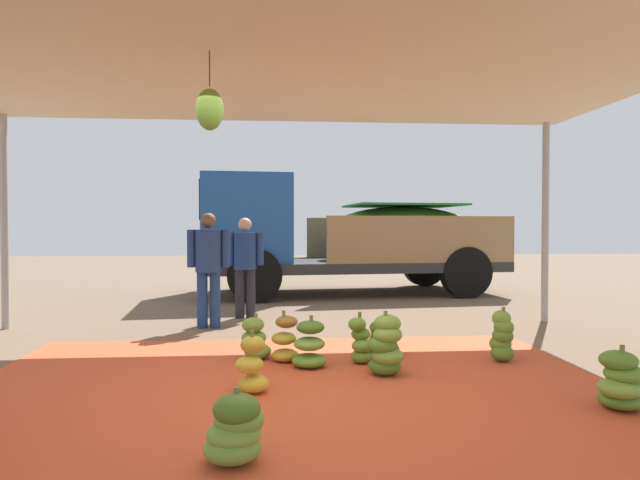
{
  "coord_description": "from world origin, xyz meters",
  "views": [
    {
      "loc": [
        -0.14,
        -4.52,
        1.38
      ],
      "look_at": [
        0.35,
        1.55,
        1.24
      ],
      "focal_mm": 31.15,
      "sensor_mm": 36.0,
      "label": 1
    }
  ],
  "objects_px": {
    "banana_bunch_9": "(285,340)",
    "banana_bunch_10": "(502,337)",
    "banana_bunch_4": "(252,367)",
    "worker_0": "(209,261)",
    "banana_bunch_2": "(255,340)",
    "banana_bunch_7": "(383,339)",
    "banana_bunch_8": "(621,382)",
    "cargo_truck_main": "(340,235)",
    "banana_bunch_11": "(235,430)",
    "banana_bunch_3": "(361,342)",
    "banana_bunch_0": "(386,347)",
    "worker_1": "(245,260)",
    "banana_bunch_1": "(310,346)"
  },
  "relations": [
    {
      "from": "banana_bunch_4",
      "to": "worker_0",
      "type": "height_order",
      "value": "worker_0"
    },
    {
      "from": "banana_bunch_1",
      "to": "banana_bunch_11",
      "type": "xyz_separation_m",
      "value": [
        -0.57,
        -2.17,
        -0.02
      ]
    },
    {
      "from": "banana_bunch_1",
      "to": "banana_bunch_10",
      "type": "relative_size",
      "value": 0.91
    },
    {
      "from": "banana_bunch_2",
      "to": "worker_1",
      "type": "height_order",
      "value": "worker_1"
    },
    {
      "from": "banana_bunch_11",
      "to": "banana_bunch_3",
      "type": "bearing_deg",
      "value": 64.46
    },
    {
      "from": "banana_bunch_4",
      "to": "worker_1",
      "type": "relative_size",
      "value": 0.34
    },
    {
      "from": "banana_bunch_7",
      "to": "worker_1",
      "type": "height_order",
      "value": "worker_1"
    },
    {
      "from": "banana_bunch_0",
      "to": "cargo_truck_main",
      "type": "height_order",
      "value": "cargo_truck_main"
    },
    {
      "from": "banana_bunch_3",
      "to": "cargo_truck_main",
      "type": "relative_size",
      "value": 0.08
    },
    {
      "from": "banana_bunch_7",
      "to": "banana_bunch_9",
      "type": "distance_m",
      "value": 1.05
    },
    {
      "from": "banana_bunch_3",
      "to": "banana_bunch_0",
      "type": "bearing_deg",
      "value": -71.03
    },
    {
      "from": "banana_bunch_8",
      "to": "banana_bunch_10",
      "type": "relative_size",
      "value": 0.88
    },
    {
      "from": "banana_bunch_4",
      "to": "cargo_truck_main",
      "type": "distance_m",
      "value": 7.12
    },
    {
      "from": "worker_1",
      "to": "banana_bunch_9",
      "type": "bearing_deg",
      "value": -78.8
    },
    {
      "from": "worker_0",
      "to": "banana_bunch_2",
      "type": "bearing_deg",
      "value": -69.65
    },
    {
      "from": "banana_bunch_7",
      "to": "banana_bunch_11",
      "type": "xyz_separation_m",
      "value": [
        -1.37,
        -2.55,
        0.01
      ]
    },
    {
      "from": "cargo_truck_main",
      "to": "worker_1",
      "type": "height_order",
      "value": "cargo_truck_main"
    },
    {
      "from": "banana_bunch_1",
      "to": "cargo_truck_main",
      "type": "distance_m",
      "value": 6.24
    },
    {
      "from": "worker_1",
      "to": "banana_bunch_0",
      "type": "bearing_deg",
      "value": -66.61
    },
    {
      "from": "banana_bunch_8",
      "to": "banana_bunch_9",
      "type": "distance_m",
      "value": 3.02
    },
    {
      "from": "banana_bunch_3",
      "to": "banana_bunch_11",
      "type": "height_order",
      "value": "banana_bunch_3"
    },
    {
      "from": "banana_bunch_11",
      "to": "banana_bunch_4",
      "type": "bearing_deg",
      "value": 88.37
    },
    {
      "from": "banana_bunch_8",
      "to": "banana_bunch_10",
      "type": "height_order",
      "value": "banana_bunch_10"
    },
    {
      "from": "banana_bunch_9",
      "to": "banana_bunch_7",
      "type": "bearing_deg",
      "value": 7.02
    },
    {
      "from": "worker_1",
      "to": "banana_bunch_7",
      "type": "bearing_deg",
      "value": -59.19
    },
    {
      "from": "banana_bunch_0",
      "to": "banana_bunch_7",
      "type": "height_order",
      "value": "banana_bunch_0"
    },
    {
      "from": "banana_bunch_4",
      "to": "banana_bunch_11",
      "type": "xyz_separation_m",
      "value": [
        -0.04,
        -1.37,
        -0.02
      ]
    },
    {
      "from": "banana_bunch_1",
      "to": "banana_bunch_10",
      "type": "bearing_deg",
      "value": 2.38
    },
    {
      "from": "worker_0",
      "to": "worker_1",
      "type": "bearing_deg",
      "value": 59.91
    },
    {
      "from": "banana_bunch_10",
      "to": "banana_bunch_3",
      "type": "bearing_deg",
      "value": 178.97
    },
    {
      "from": "banana_bunch_4",
      "to": "banana_bunch_7",
      "type": "relative_size",
      "value": 1.12
    },
    {
      "from": "banana_bunch_1",
      "to": "worker_0",
      "type": "xyz_separation_m",
      "value": [
        -1.25,
        2.27,
        0.71
      ]
    },
    {
      "from": "banana_bunch_7",
      "to": "worker_1",
      "type": "xyz_separation_m",
      "value": [
        -1.6,
        2.68,
        0.69
      ]
    },
    {
      "from": "banana_bunch_9",
      "to": "banana_bunch_11",
      "type": "relative_size",
      "value": 1.13
    },
    {
      "from": "banana_bunch_3",
      "to": "banana_bunch_8",
      "type": "distance_m",
      "value": 2.34
    },
    {
      "from": "banana_bunch_2",
      "to": "banana_bunch_4",
      "type": "distance_m",
      "value": 1.18
    },
    {
      "from": "banana_bunch_9",
      "to": "worker_1",
      "type": "bearing_deg",
      "value": 101.2
    },
    {
      "from": "banana_bunch_0",
      "to": "banana_bunch_8",
      "type": "relative_size",
      "value": 1.22
    },
    {
      "from": "banana_bunch_2",
      "to": "banana_bunch_11",
      "type": "bearing_deg",
      "value": -90.5
    },
    {
      "from": "banana_bunch_2",
      "to": "banana_bunch_7",
      "type": "relative_size",
      "value": 1.04
    },
    {
      "from": "banana_bunch_3",
      "to": "worker_0",
      "type": "xyz_separation_m",
      "value": [
        -1.77,
        2.16,
        0.7
      ]
    },
    {
      "from": "worker_0",
      "to": "banana_bunch_8",
      "type": "bearing_deg",
      "value": -46.9
    },
    {
      "from": "banana_bunch_0",
      "to": "worker_0",
      "type": "height_order",
      "value": "worker_0"
    },
    {
      "from": "banana_bunch_4",
      "to": "banana_bunch_9",
      "type": "height_order",
      "value": "banana_bunch_9"
    },
    {
      "from": "banana_bunch_8",
      "to": "banana_bunch_4",
      "type": "bearing_deg",
      "value": 166.53
    },
    {
      "from": "banana_bunch_7",
      "to": "banana_bunch_10",
      "type": "height_order",
      "value": "banana_bunch_10"
    },
    {
      "from": "banana_bunch_9",
      "to": "banana_bunch_10",
      "type": "xyz_separation_m",
      "value": [
        2.22,
        -0.16,
        0.03
      ]
    },
    {
      "from": "banana_bunch_1",
      "to": "cargo_truck_main",
      "type": "bearing_deg",
      "value": 80.58
    },
    {
      "from": "banana_bunch_3",
      "to": "worker_1",
      "type": "height_order",
      "value": "worker_1"
    },
    {
      "from": "banana_bunch_4",
      "to": "banana_bunch_10",
      "type": "distance_m",
      "value": 2.66
    }
  ]
}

